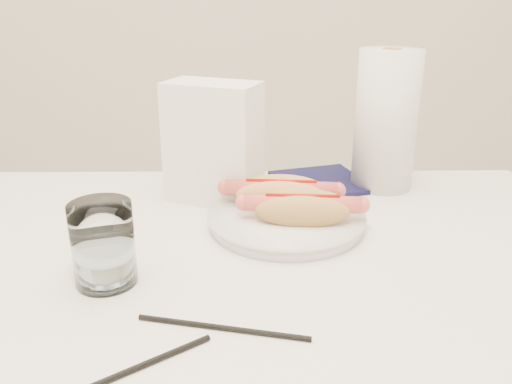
{
  "coord_description": "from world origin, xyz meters",
  "views": [
    {
      "loc": [
        0.04,
        -0.69,
        1.12
      ],
      "look_at": [
        0.05,
        0.1,
        0.82
      ],
      "focal_mm": 37.51,
      "sensor_mm": 36.0,
      "label": 1
    }
  ],
  "objects_px": {
    "table": "(223,296)",
    "paper_towel_roll": "(386,120)",
    "plate": "(286,221)",
    "napkin_box": "(213,143)",
    "water_glass": "(103,244)",
    "hotdog_left": "(281,193)",
    "hotdog_right": "(302,208)"
  },
  "relations": [
    {
      "from": "hotdog_left",
      "to": "hotdog_right",
      "type": "height_order",
      "value": "hotdog_left"
    },
    {
      "from": "plate",
      "to": "water_glass",
      "type": "distance_m",
      "value": 0.31
    },
    {
      "from": "hotdog_right",
      "to": "water_glass",
      "type": "bearing_deg",
      "value": -148.04
    },
    {
      "from": "plate",
      "to": "water_glass",
      "type": "xyz_separation_m",
      "value": [
        -0.25,
        -0.17,
        0.05
      ]
    },
    {
      "from": "napkin_box",
      "to": "paper_towel_roll",
      "type": "distance_m",
      "value": 0.33
    },
    {
      "from": "plate",
      "to": "hotdog_left",
      "type": "height_order",
      "value": "hotdog_left"
    },
    {
      "from": "water_glass",
      "to": "napkin_box",
      "type": "bearing_deg",
      "value": 66.81
    },
    {
      "from": "plate",
      "to": "napkin_box",
      "type": "height_order",
      "value": "napkin_box"
    },
    {
      "from": "hotdog_left",
      "to": "paper_towel_roll",
      "type": "distance_m",
      "value": 0.27
    },
    {
      "from": "table",
      "to": "hotdog_left",
      "type": "bearing_deg",
      "value": 58.84
    },
    {
      "from": "table",
      "to": "hotdog_left",
      "type": "relative_size",
      "value": 6.3
    },
    {
      "from": "plate",
      "to": "table",
      "type": "bearing_deg",
      "value": -130.94
    },
    {
      "from": "table",
      "to": "water_glass",
      "type": "height_order",
      "value": "water_glass"
    },
    {
      "from": "hotdog_right",
      "to": "napkin_box",
      "type": "xyz_separation_m",
      "value": [
        -0.15,
        0.15,
        0.06
      ]
    },
    {
      "from": "water_glass",
      "to": "paper_towel_roll",
      "type": "distance_m",
      "value": 0.59
    },
    {
      "from": "plate",
      "to": "hotdog_right",
      "type": "distance_m",
      "value": 0.05
    },
    {
      "from": "paper_towel_roll",
      "to": "napkin_box",
      "type": "bearing_deg",
      "value": -168.05
    },
    {
      "from": "hotdog_right",
      "to": "napkin_box",
      "type": "bearing_deg",
      "value": 138.43
    },
    {
      "from": "napkin_box",
      "to": "water_glass",
      "type": "bearing_deg",
      "value": -90.65
    },
    {
      "from": "hotdog_right",
      "to": "table",
      "type": "bearing_deg",
      "value": -140.0
    },
    {
      "from": "table",
      "to": "napkin_box",
      "type": "relative_size",
      "value": 5.52
    },
    {
      "from": "table",
      "to": "plate",
      "type": "height_order",
      "value": "plate"
    },
    {
      "from": "plate",
      "to": "hotdog_right",
      "type": "height_order",
      "value": "hotdog_right"
    },
    {
      "from": "table",
      "to": "paper_towel_roll",
      "type": "relative_size",
      "value": 4.52
    },
    {
      "from": "hotdog_left",
      "to": "napkin_box",
      "type": "distance_m",
      "value": 0.16
    },
    {
      "from": "hotdog_left",
      "to": "hotdog_right",
      "type": "bearing_deg",
      "value": -60.09
    },
    {
      "from": "water_glass",
      "to": "paper_towel_roll",
      "type": "relative_size",
      "value": 0.43
    },
    {
      "from": "hotdog_right",
      "to": "paper_towel_roll",
      "type": "distance_m",
      "value": 0.3
    },
    {
      "from": "water_glass",
      "to": "napkin_box",
      "type": "height_order",
      "value": "napkin_box"
    },
    {
      "from": "water_glass",
      "to": "hotdog_left",
      "type": "bearing_deg",
      "value": 40.73
    },
    {
      "from": "water_glass",
      "to": "table",
      "type": "bearing_deg",
      "value": 20.46
    },
    {
      "from": "hotdog_right",
      "to": "water_glass",
      "type": "height_order",
      "value": "water_glass"
    }
  ]
}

